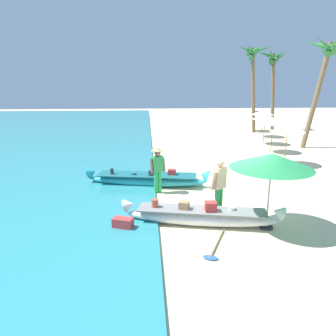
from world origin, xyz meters
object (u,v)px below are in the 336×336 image
paddle (215,248)px  palm_tree_leaning_seaward (327,58)px  person_vendor_hatted (158,167)px  person_tourist_customer (219,185)px  cooler_box (123,224)px  palm_tree_tall_inland (253,62)px  boat_white_foreground (201,216)px  patio_umbrella_large (272,161)px  palm_tree_mid_cluster (273,66)px  boat_cyan_midground (147,179)px

paddle → palm_tree_leaning_seaward: bearing=53.9°
person_vendor_hatted → person_tourist_customer: person_tourist_customer is taller
palm_tree_leaning_seaward → cooler_box: bearing=-135.5°
person_tourist_customer → palm_tree_leaning_seaward: (8.24, 10.04, 4.18)m
cooler_box → paddle: bearing=-8.0°
palm_tree_tall_inland → cooler_box: palm_tree_tall_inland is taller
boat_white_foreground → palm_tree_tall_inland: 18.70m
person_vendor_hatted → paddle: person_vendor_hatted is taller
patio_umbrella_large → paddle: 2.66m
person_vendor_hatted → palm_tree_tall_inland: palm_tree_tall_inland is taller
cooler_box → person_vendor_hatted: bearing=90.2°
palm_tree_leaning_seaward → paddle: (-8.72, -11.94, -5.14)m
person_tourist_customer → palm_tree_mid_cluster: bearing=65.5°
person_vendor_hatted → cooler_box: bearing=-108.9°
palm_tree_mid_cluster → paddle: palm_tree_mid_cluster is taller
palm_tree_leaning_seaward → boat_cyan_midground: bearing=-146.1°
boat_cyan_midground → palm_tree_leaning_seaward: bearing=33.9°
person_tourist_customer → paddle: (-0.48, -1.90, -0.96)m
palm_tree_mid_cluster → cooler_box: 21.83m
person_vendor_hatted → palm_tree_mid_cluster: size_ratio=0.26×
person_tourist_customer → palm_tree_tall_inland: 17.84m
palm_tree_tall_inland → paddle: 19.96m
palm_tree_leaning_seaward → cooler_box: (-10.97, -10.79, -4.99)m
paddle → boat_white_foreground: bearing=94.9°
person_vendor_hatted → cooler_box: (-1.03, -3.01, -0.79)m
boat_white_foreground → cooler_box: size_ratio=8.48×
palm_tree_tall_inland → palm_tree_mid_cluster: palm_tree_tall_inland is taller
paddle → palm_tree_tall_inland: bearing=70.5°
palm_tree_tall_inland → patio_umbrella_large: bearing=-105.7°
person_tourist_customer → palm_tree_mid_cluster: size_ratio=0.27×
palm_tree_leaning_seaward → cooler_box: 16.18m
patio_umbrella_large → palm_tree_leaning_seaward: 13.42m
palm_tree_leaning_seaward → palm_tree_mid_cluster: (-0.22, 7.55, -0.07)m
patio_umbrella_large → palm_tree_leaning_seaward: (7.10, 10.90, 3.30)m
person_vendor_hatted → palm_tree_tall_inland: bearing=61.3°
boat_cyan_midground → person_vendor_hatted: size_ratio=2.86×
boat_white_foreground → palm_tree_mid_cluster: palm_tree_mid_cluster is taller
boat_white_foreground → palm_tree_leaning_seaward: size_ratio=0.70×
palm_tree_tall_inland → palm_tree_leaning_seaward: 6.61m
palm_tree_leaning_seaward → palm_tree_tall_inland: bearing=110.2°
boat_cyan_midground → paddle: boat_cyan_midground is taller
person_tourist_customer → boat_cyan_midground: bearing=123.6°
palm_tree_leaning_seaward → palm_tree_mid_cluster: 7.56m
patio_umbrella_large → palm_tree_leaning_seaward: size_ratio=0.34×
person_vendor_hatted → paddle: (1.22, -4.16, -0.93)m
boat_white_foreground → cooler_box: 2.15m
boat_cyan_midground → person_vendor_hatted: 1.16m
boat_cyan_midground → cooler_box: size_ratio=9.08×
boat_cyan_midground → palm_tree_tall_inland: size_ratio=0.72×
patio_umbrella_large → cooler_box: bearing=178.4°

